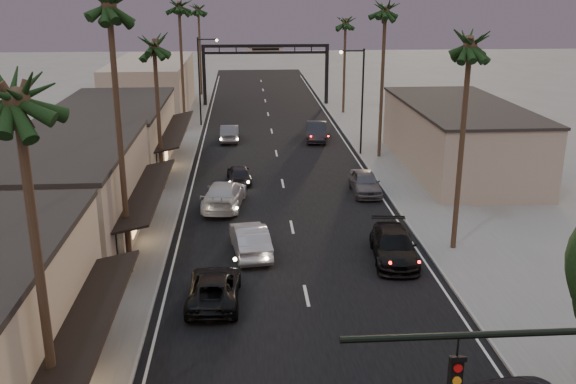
{
  "coord_description": "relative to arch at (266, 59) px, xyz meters",
  "views": [
    {
      "loc": [
        -2.74,
        -7.96,
        13.79
      ],
      "look_at": [
        -0.3,
        27.17,
        2.5
      ],
      "focal_mm": 40.0,
      "sensor_mm": 36.0,
      "label": 1
    }
  ],
  "objects": [
    {
      "name": "ground",
      "position": [
        0.0,
        -30.0,
        -5.53
      ],
      "size": [
        200.0,
        200.0,
        0.0
      ],
      "primitive_type": "plane",
      "color": "slate",
      "rests_on": "ground"
    },
    {
      "name": "road",
      "position": [
        0.0,
        -25.0,
        -5.53
      ],
      "size": [
        14.0,
        120.0,
        0.02
      ],
      "primitive_type": "cube",
      "color": "black",
      "rests_on": "ground"
    },
    {
      "name": "sidewalk_left",
      "position": [
        -9.5,
        -18.0,
        -5.47
      ],
      "size": [
        5.0,
        92.0,
        0.12
      ],
      "primitive_type": "cube",
      "color": "slate",
      "rests_on": "ground"
    },
    {
      "name": "sidewalk_right",
      "position": [
        9.5,
        -18.0,
        -5.47
      ],
      "size": [
        5.0,
        92.0,
        0.12
      ],
      "primitive_type": "cube",
      "color": "slate",
      "rests_on": "ground"
    },
    {
      "name": "storefront_mid",
      "position": [
        -13.0,
        -44.0,
        -2.78
      ],
      "size": [
        8.0,
        14.0,
        5.5
      ],
      "primitive_type": "cube",
      "color": "gray",
      "rests_on": "ground"
    },
    {
      "name": "storefront_far",
      "position": [
        -13.0,
        -28.0,
        -3.03
      ],
      "size": [
        8.0,
        16.0,
        5.0
      ],
      "primitive_type": "cube",
      "color": "#C1B293",
      "rests_on": "ground"
    },
    {
      "name": "storefront_dist",
      "position": [
        -13.0,
        -5.0,
        -2.53
      ],
      "size": [
        8.0,
        20.0,
        6.0
      ],
      "primitive_type": "cube",
      "color": "gray",
      "rests_on": "ground"
    },
    {
      "name": "building_right",
      "position": [
        14.0,
        -30.0,
        -3.03
      ],
      "size": [
        8.0,
        18.0,
        5.0
      ],
      "primitive_type": "cube",
      "color": "gray",
      "rests_on": "ground"
    },
    {
      "name": "arch",
      "position": [
        0.0,
        0.0,
        0.0
      ],
      "size": [
        15.2,
        0.4,
        7.27
      ],
      "color": "black",
      "rests_on": "ground"
    },
    {
      "name": "streetlight_right",
      "position": [
        6.92,
        -25.0,
        -0.2
      ],
      "size": [
        2.13,
        0.3,
        9.0
      ],
      "color": "black",
      "rests_on": "ground"
    },
    {
      "name": "streetlight_left",
      "position": [
        -6.92,
        -12.0,
        -0.2
      ],
      "size": [
        2.13,
        0.3,
        9.0
      ],
      "color": "black",
      "rests_on": "ground"
    },
    {
      "name": "palm_la",
      "position": [
        -8.6,
        -61.0,
        5.91
      ],
      "size": [
        3.2,
        3.2,
        13.2
      ],
      "color": "#38281C",
      "rests_on": "ground"
    },
    {
      "name": "palm_lc",
      "position": [
        -8.6,
        -34.0,
        4.94
      ],
      "size": [
        3.2,
        3.2,
        12.2
      ],
      "color": "#38281C",
      "rests_on": "ground"
    },
    {
      "name": "palm_ld",
      "position": [
        -8.6,
        -15.0,
        6.88
      ],
      "size": [
        3.2,
        3.2,
        14.2
      ],
      "color": "#38281C",
      "rests_on": "ground"
    },
    {
      "name": "palm_ra",
      "position": [
        8.6,
        -46.0,
        5.91
      ],
      "size": [
        3.2,
        3.2,
        13.2
      ],
      "color": "#38281C",
      "rests_on": "ground"
    },
    {
      "name": "palm_rb",
      "position": [
        8.6,
        -26.0,
        6.88
      ],
      "size": [
        3.2,
        3.2,
        14.2
      ],
      "color": "#38281C",
      "rests_on": "ground"
    },
    {
      "name": "palm_rc",
      "position": [
        8.6,
        -6.0,
        4.94
      ],
      "size": [
        3.2,
        3.2,
        12.2
      ],
      "color": "#38281C",
      "rests_on": "ground"
    },
    {
      "name": "palm_far",
      "position": [
        -8.3,
        8.0,
        5.91
      ],
      "size": [
        3.2,
        3.2,
        13.2
      ],
      "color": "#38281C",
      "rests_on": "ground"
    },
    {
      "name": "oncoming_pickup",
      "position": [
        -4.27,
        -51.29,
        -4.83
      ],
      "size": [
        2.49,
        5.11,
        1.4
      ],
      "primitive_type": "imported",
      "rotation": [
        0.0,
        0.0,
        3.11
      ],
      "color": "black",
      "rests_on": "ground"
    },
    {
      "name": "oncoming_silver",
      "position": [
        -2.55,
        -45.79,
        -4.71
      ],
      "size": [
        2.39,
        5.17,
        1.64
      ],
      "primitive_type": "imported",
      "rotation": [
        0.0,
        0.0,
        3.28
      ],
      "color": "gray",
      "rests_on": "ground"
    },
    {
      "name": "oncoming_white",
      "position": [
        -4.14,
        -37.94,
        -4.68
      ],
      "size": [
        3.15,
        6.16,
        1.71
      ],
      "primitive_type": "imported",
      "rotation": [
        0.0,
        0.0,
        3.01
      ],
      "color": "#B5B5B5",
      "rests_on": "ground"
    },
    {
      "name": "oncoming_dgrey",
      "position": [
        -3.19,
        -32.44,
        -4.86
      ],
      "size": [
        2.0,
        4.09,
        1.34
      ],
      "primitive_type": "imported",
      "rotation": [
        0.0,
        0.0,
        3.25
      ],
      "color": "black",
      "rests_on": "ground"
    },
    {
      "name": "oncoming_grey_far",
      "position": [
        -4.12,
        -19.0,
        -4.76
      ],
      "size": [
        1.68,
        4.7,
        1.54
      ],
      "primitive_type": "imported",
      "rotation": [
        0.0,
        0.0,
        3.13
      ],
      "color": "#525257",
      "rests_on": "ground"
    },
    {
      "name": "curbside_black",
      "position": [
        4.99,
        -47.17,
        -4.75
      ],
      "size": [
        2.7,
        5.6,
        1.57
      ],
      "primitive_type": "imported",
      "rotation": [
        0.0,
        0.0,
        -0.09
      ],
      "color": "black",
      "rests_on": "ground"
    },
    {
      "name": "curbside_grey",
      "position": [
        5.58,
        -35.71,
        -4.74
      ],
      "size": [
        1.92,
        4.67,
        1.59
      ],
      "primitive_type": "imported",
      "rotation": [
        0.0,
        0.0,
        -0.01
      ],
      "color": "#504F54",
      "rests_on": "ground"
    },
    {
      "name": "curbside_far",
      "position": [
        4.02,
        -19.3,
        -4.67
      ],
      "size": [
        2.36,
        5.39,
        1.72
      ],
      "primitive_type": "imported",
      "rotation": [
        0.0,
        0.0,
        -0.1
      ],
      "color": "black",
      "rests_on": "ground"
    }
  ]
}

